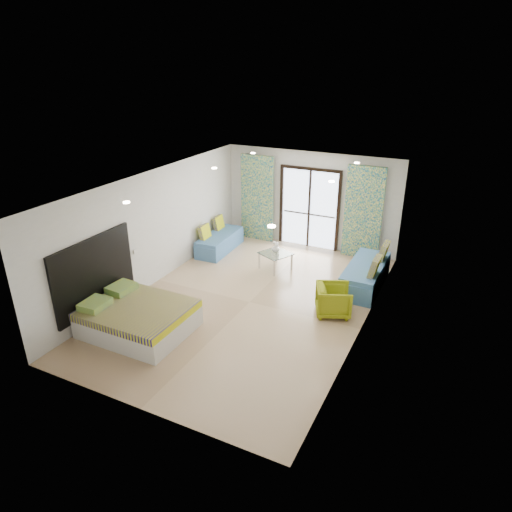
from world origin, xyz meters
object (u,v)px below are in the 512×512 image
at_px(armchair, 334,299).
at_px(coffee_table, 276,255).
at_px(bed, 137,318).
at_px(daybed_right, 366,274).
at_px(daybed_left, 219,241).

bearing_deg(armchair, coffee_table, 30.44).
xyz_separation_m(bed, daybed_right, (3.60, 3.89, 0.02)).
relative_size(daybed_left, daybed_right, 0.87).
bearing_deg(daybed_right, daybed_left, 174.52).
bearing_deg(daybed_left, bed, -84.26).
relative_size(bed, armchair, 2.76).
xyz_separation_m(bed, armchair, (3.29, 2.33, 0.07)).
height_order(bed, armchair, armchair).
distance_m(bed, daybed_right, 5.30).
relative_size(daybed_left, coffee_table, 1.96).
bearing_deg(daybed_left, coffee_table, -16.19).
distance_m(daybed_right, coffee_table, 2.31).
bearing_deg(bed, daybed_left, 98.47).
height_order(coffee_table, armchair, coffee_table).
relative_size(bed, daybed_right, 0.98).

